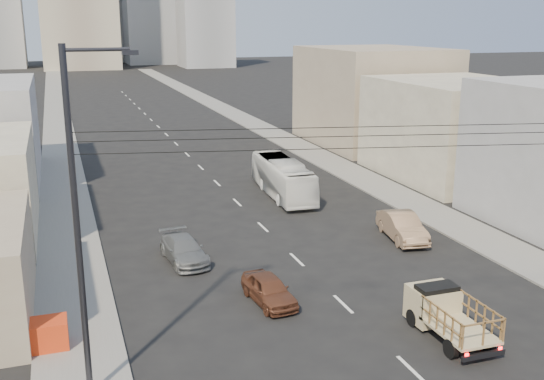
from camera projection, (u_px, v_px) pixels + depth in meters
sidewalk_left at (58, 122)px, 82.38m from camera, size 3.50×180.00×0.12m
sidewalk_right at (233, 113)px, 89.70m from camera, size 3.50×180.00×0.12m
lane_dashes at (171, 139)px, 70.51m from camera, size 0.15×104.00×0.01m
flatbed_pickup at (448, 311)px, 26.12m from camera, size 1.95×4.41×1.90m
city_bus at (283, 178)px, 47.29m from camera, size 2.88×10.05×2.77m
sedan_brown at (269, 289)px, 29.33m from camera, size 1.93×3.99×1.31m
sedan_tan at (402, 226)px, 37.89m from camera, size 2.40×5.02×1.59m
sedan_grey at (184, 250)px, 34.42m from camera, size 2.27×4.71×1.32m
streetlamp_left at (80, 220)px, 20.48m from camera, size 2.36×0.25×12.00m
overhead_wires at (434, 136)px, 21.09m from camera, size 23.01×5.02×0.72m
crate_stack at (44, 334)px, 25.06m from camera, size 1.80×1.20×1.14m
bldg_right_mid at (456, 129)px, 52.68m from camera, size 11.00×14.00×8.00m
bldg_right_far at (372, 96)px, 67.22m from camera, size 12.00×16.00×10.00m
midrise_east at (205, 16)px, 178.72m from camera, size 14.00×14.00×28.00m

